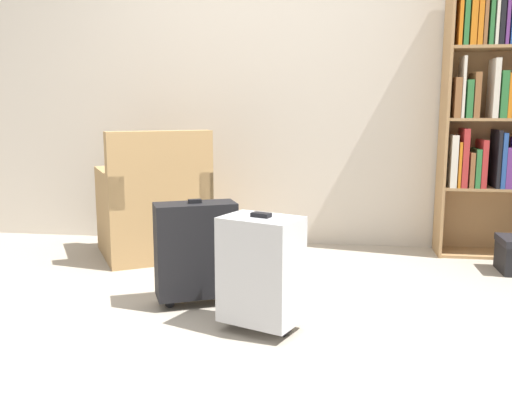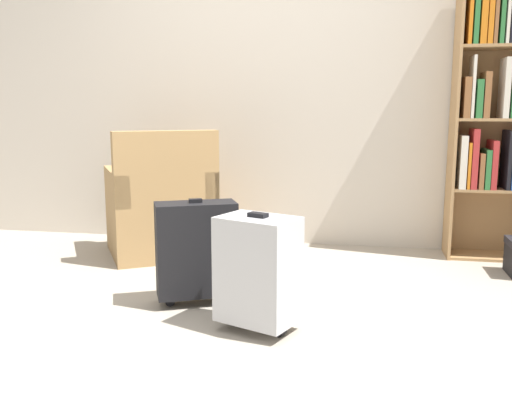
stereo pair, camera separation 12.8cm
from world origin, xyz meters
TOP-DOWN VIEW (x-y plane):
  - ground_plane at (0.00, 0.00)m, footprint 8.80×8.80m
  - back_wall at (0.00, 1.72)m, footprint 5.03×0.10m
  - bookshelf at (1.74, 1.51)m, footprint 0.84×0.30m
  - armchair at (-0.69, 1.16)m, footprint 0.96×0.96m
  - mug at (-0.22, 1.00)m, footprint 0.12×0.08m
  - suitcase_silver at (0.26, -0.11)m, footprint 0.42×0.36m
  - suitcase_black at (-0.14, 0.20)m, footprint 0.47×0.35m

SIDE VIEW (x-z plane):
  - ground_plane at x=0.00m, z-range 0.00..0.00m
  - mug at x=-0.22m, z-range 0.00..0.10m
  - suitcase_silver at x=0.26m, z-range 0.01..0.59m
  - suitcase_black at x=-0.14m, z-range 0.01..0.59m
  - armchair at x=-0.69m, z-range -0.13..0.77m
  - bookshelf at x=1.74m, z-range 0.12..2.04m
  - back_wall at x=0.00m, z-range 0.00..2.60m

